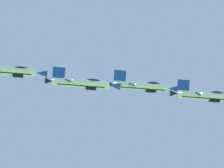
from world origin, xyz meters
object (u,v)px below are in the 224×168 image
object	(u,v)px
fighter_jet_left_wing	(142,86)
fighter_jet_right_wing	(82,83)
fighter_jet_left_outer	(9,71)
fighter_jet_lead	(206,96)

from	to	relation	value
fighter_jet_left_wing	fighter_jet_right_wing	size ratio (longest dim) A/B	1.00
fighter_jet_right_wing	fighter_jet_left_outer	distance (m)	15.98
fighter_jet_lead	fighter_jet_left_wing	world-z (taller)	fighter_jet_left_wing
fighter_jet_lead	fighter_jet_left_wing	xyz separation A→B (m)	(-13.13, 3.77, 2.22)
fighter_jet_left_wing	fighter_jet_right_wing	distance (m)	13.37
fighter_jet_left_wing	fighter_jet_left_outer	bearing A→B (deg)	-89.10
fighter_jet_lead	fighter_jet_left_outer	world-z (taller)	fighter_jet_left_outer
fighter_jet_right_wing	fighter_jet_left_outer	xyz separation A→B (m)	(-15.07, 4.37, 3.04)
fighter_jet_lead	fighter_jet_right_wing	xyz separation A→B (m)	(-26.28, 5.22, 0.34)
fighter_jet_left_wing	fighter_jet_left_outer	xyz separation A→B (m)	(-28.23, 5.82, 1.17)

